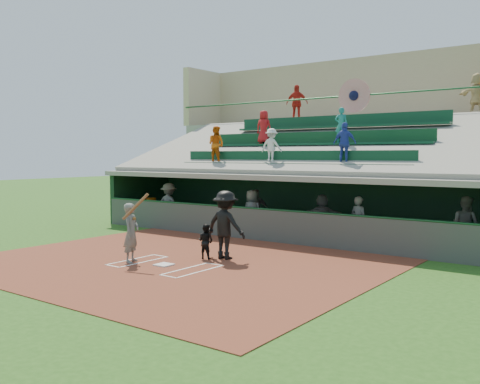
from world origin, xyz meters
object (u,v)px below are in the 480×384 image
Objects in this scene: batter_at_plate at (131,232)px; white_table at (151,215)px; catcher at (206,241)px; water_cooler at (151,203)px; home_plate at (164,265)px.

batter_at_plate is 8.89m from white_table.
water_cooler is (-7.29, 4.96, 0.36)m from catcher.
white_table is 1.68× the size of water_cooler.
catcher reaches higher than home_plate.
white_table is (-6.98, 6.34, 0.32)m from home_plate.
catcher is at bearing -34.26° from water_cooler.
batter_at_plate reaches higher than home_plate.
catcher is at bearing -50.72° from white_table.
home_plate is at bearing -58.73° from white_table.
batter_at_plate reaches higher than water_cooler.
white_table is at bearing -39.67° from catcher.
catcher is (0.31, 1.38, 0.48)m from home_plate.
batter_at_plate is 1.96× the size of catcher.
water_cooler is at bearing 137.73° from home_plate.
water_cooler reaches higher than white_table.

